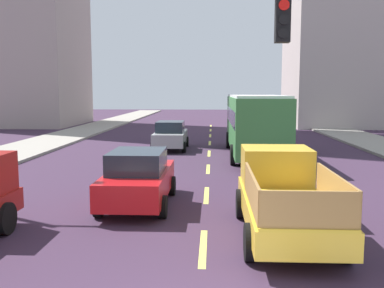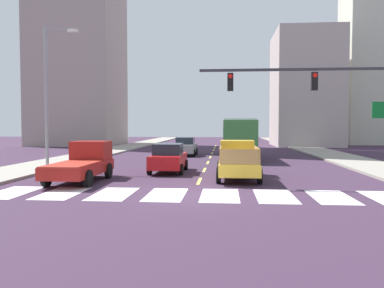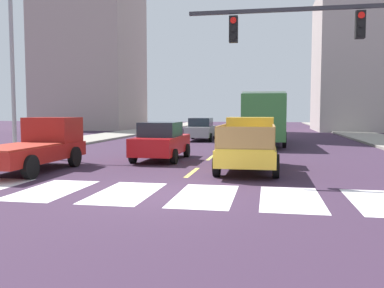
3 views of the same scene
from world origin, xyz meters
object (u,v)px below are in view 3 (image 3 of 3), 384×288
(sedan_far, at_px, (161,141))
(streetlight_left, at_px, (15,56))
(pickup_stakebed, at_px, (249,145))
(city_bus, at_px, (264,115))
(sedan_near_left, at_px, (201,129))
(pickup_dark, at_px, (37,146))

(sedan_far, bearing_deg, streetlight_left, 174.79)
(pickup_stakebed, xyz_separation_m, streetlight_left, (-11.78, 3.15, 4.03))
(city_bus, xyz_separation_m, sedan_far, (-4.49, -10.54, -1.09))
(city_bus, bearing_deg, pickup_stakebed, -93.96)
(city_bus, relative_size, sedan_near_left, 2.45)
(pickup_dark, distance_m, city_bus, 16.71)
(pickup_stakebed, distance_m, city_bus, 12.87)
(pickup_stakebed, height_order, sedan_far, pickup_stakebed)
(sedan_far, height_order, sedan_near_left, same)
(city_bus, bearing_deg, sedan_far, -115.01)
(pickup_dark, relative_size, sedan_near_left, 1.18)
(pickup_dark, bearing_deg, pickup_stakebed, 11.95)
(city_bus, distance_m, sedan_far, 11.51)
(pickup_stakebed, bearing_deg, streetlight_left, 167.42)
(pickup_dark, distance_m, sedan_near_left, 17.37)
(pickup_dark, relative_size, streetlight_left, 0.58)
(city_bus, distance_m, sedan_near_left, 5.50)
(sedan_near_left, bearing_deg, sedan_far, -86.22)
(pickup_stakebed, relative_size, pickup_dark, 1.00)
(streetlight_left, bearing_deg, city_bus, 38.35)
(pickup_stakebed, distance_m, streetlight_left, 12.84)
(pickup_stakebed, bearing_deg, sedan_near_left, 108.10)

